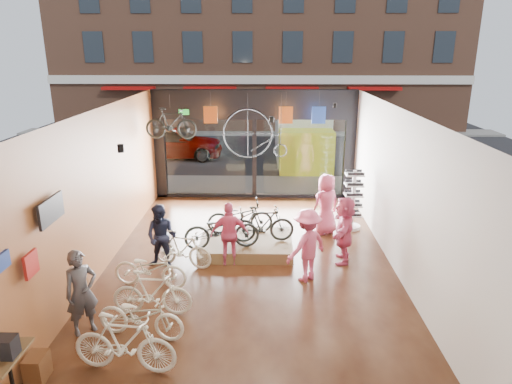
{
  "coord_description": "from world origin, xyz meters",
  "views": [
    {
      "loc": [
        0.36,
        -9.66,
        5.1
      ],
      "look_at": [
        0.14,
        1.4,
        1.62
      ],
      "focal_mm": 32.0,
      "sensor_mm": 36.0,
      "label": 1
    }
  ],
  "objects_px": {
    "floor_bike_5": "(182,249)",
    "customer_4": "(326,204)",
    "display_bike_right": "(240,217)",
    "customer_0": "(81,292)",
    "customer_3": "(307,245)",
    "customer_1": "(162,237)",
    "sunglasses_rack": "(353,200)",
    "display_platform": "(246,245)",
    "floor_bike_4": "(150,269)",
    "street_car": "(172,142)",
    "floor_bike_2": "(141,316)",
    "customer_2": "(230,234)",
    "penny_farthing": "(258,135)",
    "display_bike_left": "(222,230)",
    "hung_bike": "(171,123)",
    "display_bike_mid": "(263,224)",
    "box_truck": "(303,134)",
    "customer_5": "(344,230)",
    "floor_bike_3": "(152,293)",
    "floor_bike_1": "(124,343)"
  },
  "relations": [
    {
      "from": "floor_bike_5",
      "to": "customer_4",
      "type": "relative_size",
      "value": 0.88
    },
    {
      "from": "display_bike_right",
      "to": "customer_0",
      "type": "height_order",
      "value": "customer_0"
    },
    {
      "from": "customer_3",
      "to": "floor_bike_5",
      "type": "bearing_deg",
      "value": -50.8
    },
    {
      "from": "customer_0",
      "to": "customer_4",
      "type": "xyz_separation_m",
      "value": [
        5.11,
        4.93,
        0.05
      ]
    },
    {
      "from": "customer_1",
      "to": "sunglasses_rack",
      "type": "relative_size",
      "value": 0.9
    },
    {
      "from": "floor_bike_5",
      "to": "display_platform",
      "type": "height_order",
      "value": "floor_bike_5"
    },
    {
      "from": "floor_bike_4",
      "to": "display_bike_right",
      "type": "xyz_separation_m",
      "value": [
        1.87,
        2.45,
        0.32
      ]
    },
    {
      "from": "street_car",
      "to": "floor_bike_2",
      "type": "relative_size",
      "value": 2.87
    },
    {
      "from": "customer_0",
      "to": "customer_2",
      "type": "distance_m",
      "value": 3.83
    },
    {
      "from": "street_car",
      "to": "display_platform",
      "type": "relative_size",
      "value": 2.0
    },
    {
      "from": "customer_3",
      "to": "sunglasses_rack",
      "type": "relative_size",
      "value": 0.97
    },
    {
      "from": "customer_1",
      "to": "penny_farthing",
      "type": "height_order",
      "value": "penny_farthing"
    },
    {
      "from": "display_bike_left",
      "to": "hung_bike",
      "type": "distance_m",
      "value": 4.35
    },
    {
      "from": "street_car",
      "to": "display_bike_mid",
      "type": "relative_size",
      "value": 2.96
    },
    {
      "from": "street_car",
      "to": "display_bike_left",
      "type": "height_order",
      "value": "street_car"
    },
    {
      "from": "box_truck",
      "to": "customer_4",
      "type": "distance_m",
      "value": 8.37
    },
    {
      "from": "display_platform",
      "to": "penny_farthing",
      "type": "relative_size",
      "value": 1.22
    },
    {
      "from": "floor_bike_5",
      "to": "display_platform",
      "type": "xyz_separation_m",
      "value": [
        1.52,
        0.99,
        -0.31
      ]
    },
    {
      "from": "display_bike_left",
      "to": "customer_4",
      "type": "bearing_deg",
      "value": -67.58
    },
    {
      "from": "street_car",
      "to": "customer_5",
      "type": "relative_size",
      "value": 2.82
    },
    {
      "from": "display_platform",
      "to": "customer_5",
      "type": "distance_m",
      "value": 2.61
    },
    {
      "from": "customer_1",
      "to": "display_platform",
      "type": "bearing_deg",
      "value": 37.46
    },
    {
      "from": "display_platform",
      "to": "hung_bike",
      "type": "bearing_deg",
      "value": 130.95
    },
    {
      "from": "display_bike_right",
      "to": "customer_1",
      "type": "xyz_separation_m",
      "value": [
        -1.8,
        -1.49,
        0.04
      ]
    },
    {
      "from": "floor_bike_2",
      "to": "penny_farthing",
      "type": "height_order",
      "value": "penny_farthing"
    },
    {
      "from": "display_bike_right",
      "to": "customer_2",
      "type": "bearing_deg",
      "value": 165.87
    },
    {
      "from": "display_bike_right",
      "to": "customer_0",
      "type": "relative_size",
      "value": 1.07
    },
    {
      "from": "customer_5",
      "to": "sunglasses_rack",
      "type": "distance_m",
      "value": 2.29
    },
    {
      "from": "display_platform",
      "to": "sunglasses_rack",
      "type": "distance_m",
      "value": 3.53
    },
    {
      "from": "box_truck",
      "to": "customer_2",
      "type": "height_order",
      "value": "box_truck"
    },
    {
      "from": "floor_bike_3",
      "to": "display_bike_right",
      "type": "height_order",
      "value": "display_bike_right"
    },
    {
      "from": "display_bike_right",
      "to": "customer_4",
      "type": "xyz_separation_m",
      "value": [
        2.41,
        0.76,
        0.12
      ]
    },
    {
      "from": "display_bike_mid",
      "to": "customer_3",
      "type": "relative_size",
      "value": 0.94
    },
    {
      "from": "customer_1",
      "to": "customer_4",
      "type": "distance_m",
      "value": 4.78
    },
    {
      "from": "floor_bike_4",
      "to": "hung_bike",
      "type": "height_order",
      "value": "hung_bike"
    },
    {
      "from": "customer_1",
      "to": "customer_2",
      "type": "relative_size",
      "value": 1.0
    },
    {
      "from": "display_bike_left",
      "to": "floor_bike_3",
      "type": "bearing_deg",
      "value": 145.61
    },
    {
      "from": "box_truck",
      "to": "customer_1",
      "type": "distance_m",
      "value": 11.42
    },
    {
      "from": "floor_bike_1",
      "to": "floor_bike_3",
      "type": "xyz_separation_m",
      "value": [
        0.05,
        1.68,
        -0.04
      ]
    },
    {
      "from": "display_platform",
      "to": "display_bike_mid",
      "type": "distance_m",
      "value": 0.78
    },
    {
      "from": "floor_bike_1",
      "to": "hung_bike",
      "type": "xyz_separation_m",
      "value": [
        -0.61,
        7.56,
        2.4
      ]
    },
    {
      "from": "customer_2",
      "to": "sunglasses_rack",
      "type": "distance_m",
      "value": 4.2
    },
    {
      "from": "floor_bike_1",
      "to": "customer_3",
      "type": "distance_m",
      "value": 4.55
    },
    {
      "from": "street_car",
      "to": "customer_1",
      "type": "height_order",
      "value": "street_car"
    },
    {
      "from": "customer_5",
      "to": "customer_3",
      "type": "bearing_deg",
      "value": -34.86
    },
    {
      "from": "floor_bike_4",
      "to": "display_bike_mid",
      "type": "relative_size",
      "value": 1.04
    },
    {
      "from": "penny_farthing",
      "to": "floor_bike_4",
      "type": "bearing_deg",
      "value": -114.17
    },
    {
      "from": "floor_bike_4",
      "to": "display_bike_right",
      "type": "distance_m",
      "value": 3.1
    },
    {
      "from": "floor_bike_5",
      "to": "customer_4",
      "type": "bearing_deg",
      "value": -42.61
    },
    {
      "from": "floor_bike_2",
      "to": "display_bike_mid",
      "type": "xyz_separation_m",
      "value": [
        2.22,
        3.73,
        0.35
      ]
    }
  ]
}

